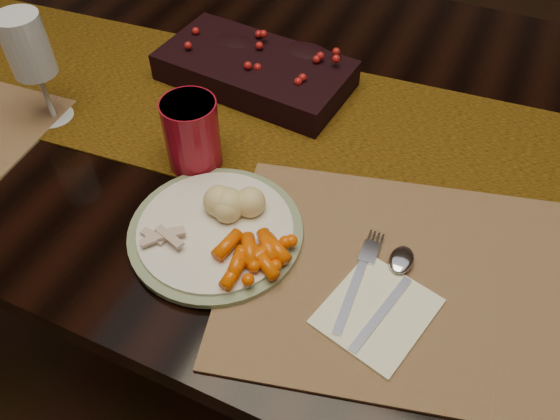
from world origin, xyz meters
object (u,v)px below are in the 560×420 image
at_px(mashed_potatoes, 228,203).
at_px(wine_glass, 36,71).
at_px(baby_carrots, 245,259).
at_px(turkey_shreds, 163,234).
at_px(placemat_main, 407,279).
at_px(red_cup, 192,134).
at_px(dining_table, 317,254).
at_px(centerpiece, 255,66).
at_px(dinner_plate, 216,231).
at_px(napkin, 377,312).

xyz_separation_m(mashed_potatoes, wine_glass, (-0.38, 0.08, 0.05)).
xyz_separation_m(baby_carrots, turkey_shreds, (-0.12, -0.01, -0.00)).
distance_m(placemat_main, red_cup, 0.37).
bearing_deg(dining_table, centerpiece, 164.04).
bearing_deg(wine_glass, dinner_plate, -16.47).
distance_m(dining_table, red_cup, 0.50).
bearing_deg(red_cup, placemat_main, -11.78).
bearing_deg(turkey_shreds, baby_carrots, 3.77).
height_order(centerpiece, napkin, centerpiece).
relative_size(napkin, wine_glass, 0.72).
distance_m(placemat_main, dinner_plate, 0.27).
bearing_deg(centerpiece, napkin, -46.50).
relative_size(placemat_main, mashed_potatoes, 5.86).
bearing_deg(red_cup, dinner_plate, -49.27).
height_order(dining_table, placemat_main, placemat_main).
xyz_separation_m(dining_table, turkey_shreds, (-0.11, -0.34, 0.40)).
relative_size(baby_carrots, mashed_potatoes, 1.30).
bearing_deg(placemat_main, dining_table, 115.40).
height_order(centerpiece, dinner_plate, centerpiece).
xyz_separation_m(placemat_main, red_cup, (-0.36, 0.08, 0.06)).
distance_m(centerpiece, placemat_main, 0.48).
height_order(turkey_shreds, napkin, turkey_shreds).
bearing_deg(dinner_plate, mashed_potatoes, 78.02).
xyz_separation_m(baby_carrots, red_cup, (-0.16, 0.15, 0.03)).
bearing_deg(dining_table, dinner_plate, -100.08).
relative_size(dining_table, wine_glass, 9.55).
bearing_deg(red_cup, wine_glass, -179.39).
distance_m(baby_carrots, mashed_potatoes, 0.09).
height_order(dining_table, centerpiece, centerpiece).
relative_size(centerpiece, dinner_plate, 1.38).
bearing_deg(baby_carrots, napkin, 3.27).
bearing_deg(dinner_plate, red_cup, 130.73).
height_order(dining_table, red_cup, red_cup).
xyz_separation_m(red_cup, wine_glass, (-0.28, -0.00, 0.03)).
height_order(mashed_potatoes, turkey_shreds, mashed_potatoes).
bearing_deg(turkey_shreds, placemat_main, 14.91).
distance_m(dining_table, dinner_plate, 0.49).
bearing_deg(turkey_shreds, dining_table, 72.79).
height_order(baby_carrots, mashed_potatoes, mashed_potatoes).
bearing_deg(wine_glass, mashed_potatoes, -12.24).
distance_m(centerpiece, mashed_potatoes, 0.33).
bearing_deg(mashed_potatoes, placemat_main, 2.37).
xyz_separation_m(centerpiece, wine_glass, (-0.27, -0.23, 0.06)).
xyz_separation_m(dining_table, red_cup, (-0.15, -0.18, 0.44)).
bearing_deg(wine_glass, red_cup, 0.61).
bearing_deg(placemat_main, turkey_shreds, -178.97).
relative_size(dinner_plate, mashed_potatoes, 2.98).
xyz_separation_m(dinner_plate, mashed_potatoes, (0.01, 0.03, 0.03)).
height_order(mashed_potatoes, red_cup, red_cup).
bearing_deg(centerpiece, wine_glass, -139.40).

